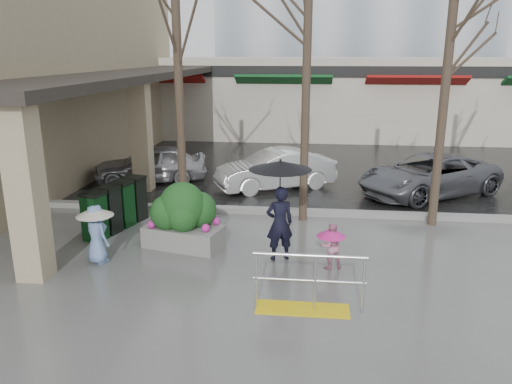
% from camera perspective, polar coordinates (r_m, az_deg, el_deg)
% --- Properties ---
extents(ground, '(120.00, 120.00, 0.00)m').
position_cam_1_polar(ground, '(9.98, -2.11, -9.55)').
color(ground, '#51514F').
rests_on(ground, ground).
extents(street_asphalt, '(120.00, 36.00, 0.01)m').
position_cam_1_polar(street_asphalt, '(31.24, 3.87, 7.81)').
color(street_asphalt, black).
rests_on(street_asphalt, ground).
extents(curb, '(120.00, 0.30, 0.15)m').
position_cam_1_polar(curb, '(13.65, 0.35, -2.14)').
color(curb, gray).
rests_on(curb, ground).
extents(near_building, '(6.00, 18.00, 8.00)m').
position_cam_1_polar(near_building, '(19.85, -25.84, 13.44)').
color(near_building, tan).
rests_on(near_building, ground).
extents(canopy_slab, '(2.80, 18.00, 0.25)m').
position_cam_1_polar(canopy_slab, '(18.02, -13.99, 13.23)').
color(canopy_slab, '#2D2823').
rests_on(canopy_slab, pillar_front).
extents(pillar_front, '(0.55, 0.55, 3.50)m').
position_cam_1_polar(pillar_front, '(10.24, -24.78, 0.07)').
color(pillar_front, tan).
rests_on(pillar_front, ground).
extents(pillar_back, '(0.55, 0.55, 3.50)m').
position_cam_1_polar(pillar_back, '(16.02, -12.95, 6.29)').
color(pillar_back, tan).
rests_on(pillar_back, ground).
extents(storefront_row, '(34.00, 6.74, 4.00)m').
position_cam_1_polar(storefront_row, '(26.99, 7.87, 10.76)').
color(storefront_row, beige).
rests_on(storefront_row, ground).
extents(handrail, '(1.90, 0.50, 1.03)m').
position_cam_1_polar(handrail, '(8.64, 5.80, -11.05)').
color(handrail, yellow).
rests_on(handrail, ground).
extents(tree_west, '(3.20, 3.20, 6.80)m').
position_cam_1_polar(tree_west, '(13.00, -9.13, 19.16)').
color(tree_west, '#382B21').
rests_on(tree_west, ground).
extents(tree_midwest, '(3.20, 3.20, 7.00)m').
position_cam_1_polar(tree_midwest, '(12.56, 5.99, 20.08)').
color(tree_midwest, '#382B21').
rests_on(tree_midwest, ground).
extents(tree_mideast, '(3.20, 3.20, 6.50)m').
position_cam_1_polar(tree_mideast, '(12.93, 21.45, 17.35)').
color(tree_mideast, '#382B21').
rests_on(tree_mideast, ground).
extents(woman, '(1.30, 1.30, 2.18)m').
position_cam_1_polar(woman, '(10.28, 2.76, -0.58)').
color(woman, black).
rests_on(woman, ground).
extents(child_pink, '(0.60, 0.60, 0.96)m').
position_cam_1_polar(child_pink, '(10.22, 8.57, -5.67)').
color(child_pink, pink).
rests_on(child_pink, ground).
extents(child_blue, '(0.77, 0.77, 1.25)m').
position_cam_1_polar(child_blue, '(10.83, -17.81, -3.96)').
color(child_blue, '#7090C8').
rests_on(child_blue, ground).
extents(planter, '(1.88, 1.25, 1.50)m').
position_cam_1_polar(planter, '(11.27, -8.29, -2.75)').
color(planter, slate).
rests_on(planter, ground).
extents(news_boxes, '(1.01, 2.13, 1.16)m').
position_cam_1_polar(news_boxes, '(12.77, -15.69, -1.62)').
color(news_boxes, '#0C3513').
rests_on(news_boxes, ground).
extents(car_a, '(3.97, 2.52, 1.26)m').
position_cam_1_polar(car_a, '(17.18, -11.95, 3.16)').
color(car_a, '#A3A2A7').
rests_on(car_a, ground).
extents(car_b, '(4.01, 2.95, 1.26)m').
position_cam_1_polar(car_b, '(16.01, 2.23, 2.58)').
color(car_b, white).
rests_on(car_b, ground).
extents(car_c, '(4.95, 4.20, 1.26)m').
position_cam_1_polar(car_c, '(16.15, 19.15, 1.83)').
color(car_c, slate).
rests_on(car_c, ground).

